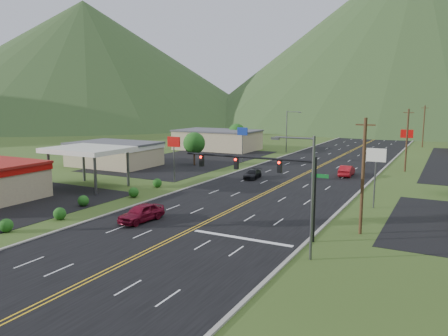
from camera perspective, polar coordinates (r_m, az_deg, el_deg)
The scene contains 24 objects.
ground at distance 30.39m, azimuth -16.85°, elevation -13.70°, with size 500.00×500.00×0.00m, color #2E4117.
road at distance 30.39m, azimuth -16.85°, elevation -13.70°, with size 20.00×460.00×0.04m, color black.
curb_east at distance 24.88m, azimuth 1.00°, elevation -18.61°, with size 0.30×460.00×0.14m, color gray.
traffic_signal at distance 36.84m, azimuth 5.78°, elevation -0.73°, with size 13.10×0.43×7.00m.
streetlight_east at distance 31.63m, azimuth 10.94°, elevation -2.74°, with size 3.28×0.25×9.00m.
streetlight_west at distance 95.35m, azimuth 8.37°, elevation 5.10°, with size 3.28×0.25×9.00m.
gas_canopy at distance 59.60m, azimuth -17.32°, elevation 2.19°, with size 10.00×8.00×5.30m.
building_west_mid at distance 78.27m, azimuth -14.13°, elevation 1.94°, with size 14.40×10.40×4.10m.
building_west_far at distance 100.43m, azimuth -0.89°, elevation 3.72°, with size 18.40×11.40×4.50m.
pole_sign_west_a at distance 60.60m, azimuth -6.57°, elevation 2.82°, with size 2.00×0.18×6.40m.
pole_sign_west_b at distance 79.63m, azimuth 2.42°, elevation 4.34°, with size 2.00×0.18×6.40m.
pole_sign_east_a at distance 48.64m, azimuth 19.23°, elevation 0.85°, with size 2.00×0.18×6.40m.
pole_sign_east_b at distance 80.26m, azimuth 22.74°, elevation 3.69°, with size 2.00×0.18×6.40m.
tree_west_a at distance 76.48m, azimuth -3.92°, elevation 3.26°, with size 3.84×3.84×5.82m.
tree_west_b at distance 102.45m, azimuth 1.67°, elevation 4.74°, with size 3.84×3.84×5.82m.
utility_pole_a at distance 38.78m, azimuth 17.69°, elevation -0.93°, with size 1.60×0.28×10.00m.
utility_pole_b at distance 75.24m, azimuth 22.77°, elevation 3.43°, with size 1.60×0.28×10.00m.
utility_pole_c at distance 115.05m, azimuth 24.63°, elevation 5.01°, with size 1.60×0.28×10.00m.
utility_pole_d at distance 154.95m, azimuth 25.53°, elevation 5.78°, with size 1.60×0.28×10.00m.
mountain_n at distance 242.50m, azimuth 23.79°, elevation 15.62°, with size 220.00×220.00×85.00m, color #203F1C.
mountain_nw at distance 238.83m, azimuth -17.63°, elevation 13.05°, with size 190.00×190.00×60.00m, color #203F1C.
car_red_near at distance 42.27m, azimuth -10.74°, elevation -5.81°, with size 1.98×4.92×1.68m, color maroon.
car_dark_mid at distance 63.79m, azimuth 3.76°, elevation -0.84°, with size 1.78×4.37×1.27m, color black.
car_red_far at distance 68.20m, azimuth 15.73°, elevation -0.37°, with size 1.71×4.91×1.62m, color maroon.
Camera 1 is at (20.08, -19.68, 11.54)m, focal length 35.00 mm.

